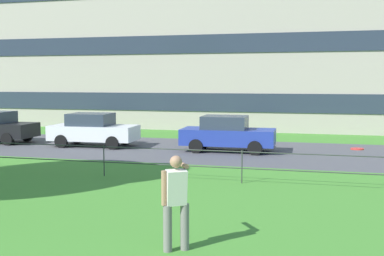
% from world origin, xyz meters
% --- Properties ---
extents(street_strip, '(80.00, 7.37, 0.01)m').
position_xyz_m(street_strip, '(0.00, 18.37, 0.00)').
color(street_strip, '#4C4C51').
rests_on(street_strip, ground).
extents(park_fence, '(31.24, 0.04, 1.00)m').
position_xyz_m(park_fence, '(-0.00, 12.02, 0.67)').
color(park_fence, '#333833').
rests_on(park_fence, ground).
extents(person_thrower, '(0.46, 0.87, 1.73)m').
position_xyz_m(person_thrower, '(1.90, 6.14, 0.94)').
color(person_thrower, slate).
rests_on(person_thrower, ground).
extents(frisbee, '(0.38, 0.38, 0.03)m').
position_xyz_m(frisbee, '(5.15, 8.44, 1.65)').
color(frisbee, red).
extents(car_white_left, '(4.05, 1.91, 1.54)m').
position_xyz_m(car_white_left, '(-5.68, 18.29, 0.78)').
color(car_white_left, silver).
rests_on(car_white_left, ground).
extents(car_blue_center, '(4.03, 1.87, 1.54)m').
position_xyz_m(car_blue_center, '(0.67, 18.24, 0.78)').
color(car_blue_center, '#233899').
rests_on(car_blue_center, ground).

